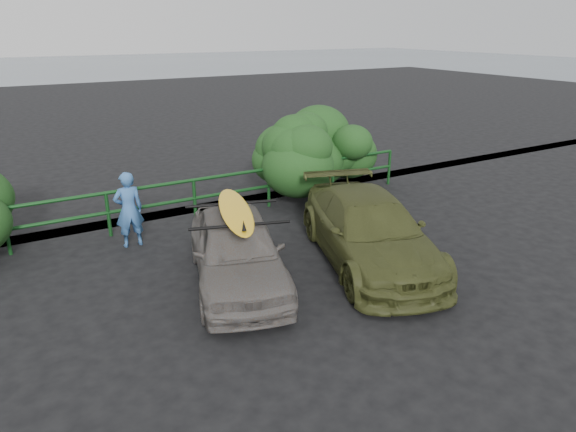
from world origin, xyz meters
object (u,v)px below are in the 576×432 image
(guardrail, at_px, (153,206))
(surfboard, at_px, (235,210))
(man, at_px, (129,210))
(olive_vehicle, at_px, (369,230))
(sedan, at_px, (237,250))

(guardrail, distance_m, surfboard, 3.60)
(man, relative_size, surfboard, 0.64)
(surfboard, bearing_deg, olive_vehicle, 7.04)
(sedan, height_order, man, man)
(guardrail, relative_size, surfboard, 5.53)
(guardrail, height_order, olive_vehicle, olive_vehicle)
(sedan, bearing_deg, man, 131.78)
(guardrail, relative_size, man, 8.65)
(olive_vehicle, distance_m, man, 4.97)
(olive_vehicle, distance_m, surfboard, 2.76)
(olive_vehicle, relative_size, man, 2.82)
(sedan, distance_m, olive_vehicle, 2.65)
(surfboard, bearing_deg, man, 131.78)
(olive_vehicle, relative_size, surfboard, 1.81)
(guardrail, height_order, surfboard, surfboard)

